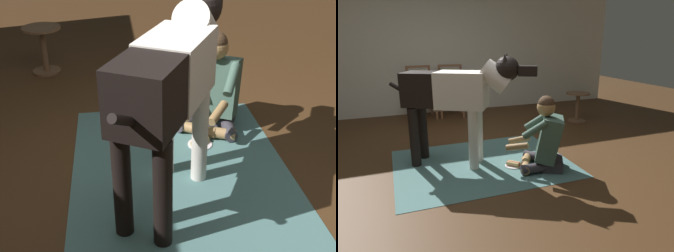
% 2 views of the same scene
% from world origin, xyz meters
% --- Properties ---
extents(ground_plane, '(14.58, 14.58, 0.00)m').
position_xyz_m(ground_plane, '(0.00, 0.00, 0.00)').
color(ground_plane, '#462C17').
extents(area_rug, '(2.09, 1.64, 0.01)m').
position_xyz_m(area_rug, '(0.28, 0.01, 0.00)').
color(area_rug, slate).
rests_on(area_rug, ground).
extents(person_sitting_on_floor, '(0.74, 0.63, 0.87)m').
position_xyz_m(person_sitting_on_floor, '(0.92, -0.38, 0.36)').
color(person_sitting_on_floor, '#39343D').
rests_on(person_sitting_on_floor, ground).
extents(large_dog, '(1.57, 0.94, 1.33)m').
position_xyz_m(large_dog, '(0.01, 0.11, 0.87)').
color(large_dog, silver).
rests_on(large_dog, ground).
extents(hot_dog_on_plate, '(0.20, 0.20, 0.06)m').
position_xyz_m(hot_dog_on_plate, '(0.60, -0.20, 0.03)').
color(hot_dog_on_plate, white).
rests_on(hot_dog_on_plate, ground).
extents(round_side_table, '(0.43, 0.43, 0.54)m').
position_xyz_m(round_side_table, '(2.46, 1.25, 0.32)').
color(round_side_table, brown).
rests_on(round_side_table, ground).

